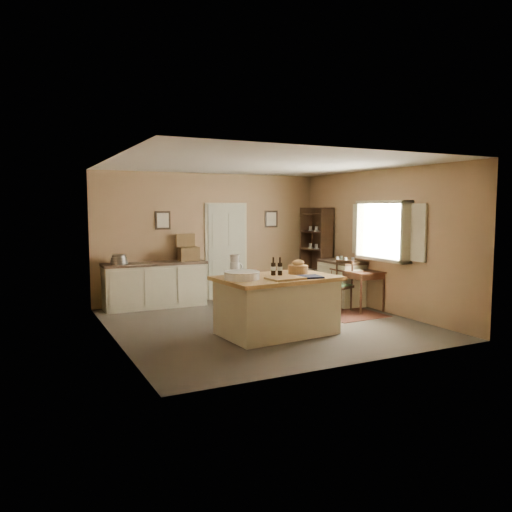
{
  "coord_description": "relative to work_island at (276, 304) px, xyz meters",
  "views": [
    {
      "loc": [
        -3.84,
        -7.47,
        1.99
      ],
      "look_at": [
        -0.07,
        0.17,
        1.15
      ],
      "focal_mm": 35.0,
      "sensor_mm": 36.0,
      "label": 1
    }
  ],
  "objects": [
    {
      "name": "right_cabinet",
      "position": [
        2.35,
        1.53,
        -0.02
      ],
      "size": [
        0.57,
        1.02,
        0.99
      ],
      "color": "#BFBC96",
      "rests_on": "ground"
    },
    {
      "name": "wall_right",
      "position": [
        2.65,
        0.71,
        0.87
      ],
      "size": [
        0.1,
        5.0,
        2.7
      ],
      "primitive_type": "cube",
      "color": "#8D6D4C",
      "rests_on": "ground"
    },
    {
      "name": "desk_chair",
      "position": [
        1.91,
        1.01,
        -0.01
      ],
      "size": [
        0.56,
        0.56,
        0.94
      ],
      "primitive_type": null,
      "rotation": [
        0.0,
        0.0,
        0.35
      ],
      "color": "black",
      "rests_on": "ground"
    },
    {
      "name": "rug",
      "position": [
        1.9,
        0.91,
        -0.48
      ],
      "size": [
        1.16,
        1.64,
        0.01
      ],
      "primitive_type": "cube",
      "rotation": [
        0.0,
        0.0,
        0.04
      ],
      "color": "#462617",
      "rests_on": "ground"
    },
    {
      "name": "window",
      "position": [
        2.58,
        0.51,
        1.07
      ],
      "size": [
        0.25,
        1.99,
        1.12
      ],
      "color": "#BFBC96",
      "rests_on": "ground"
    },
    {
      "name": "framed_prints",
      "position": [
        0.35,
        3.19,
        1.24
      ],
      "size": [
        2.82,
        0.02,
        0.38
      ],
      "color": "black",
      "rests_on": "ground"
    },
    {
      "name": "ground",
      "position": [
        0.15,
        0.71,
        -0.48
      ],
      "size": [
        5.0,
        5.0,
        0.0
      ],
      "primitive_type": "plane",
      "color": "#4F473C",
      "rests_on": "ground"
    },
    {
      "name": "shelving_unit",
      "position": [
        2.5,
        2.64,
        0.5
      ],
      "size": [
        0.34,
        0.89,
        1.98
      ],
      "color": "black",
      "rests_on": "ground"
    },
    {
      "name": "door",
      "position": [
        0.5,
        3.18,
        0.57
      ],
      "size": [
        0.97,
        0.06,
        2.11
      ],
      "primitive_type": "cube",
      "color": "#A3A289",
      "rests_on": "ground"
    },
    {
      "name": "wall_back",
      "position": [
        0.15,
        3.21,
        0.87
      ],
      "size": [
        5.0,
        0.1,
        2.7
      ],
      "primitive_type": "cube",
      "color": "#8D6D4C",
      "rests_on": "ground"
    },
    {
      "name": "sideboard",
      "position": [
        -1.14,
        2.91,
        -0.0
      ],
      "size": [
        2.03,
        0.58,
        1.18
      ],
      "color": "#BFBC96",
      "rests_on": "ground"
    },
    {
      "name": "writing_desk",
      "position": [
        2.35,
        1.01,
        0.19
      ],
      "size": [
        0.62,
        1.01,
        0.82
      ],
      "color": "#381E13",
      "rests_on": "ground"
    },
    {
      "name": "work_island",
      "position": [
        0.0,
        0.0,
        0.0
      ],
      "size": [
        1.93,
        1.34,
        1.2
      ],
      "rotation": [
        0.0,
        0.0,
        0.08
      ],
      "color": "#BFBC96",
      "rests_on": "ground"
    },
    {
      "name": "wall_front",
      "position": [
        0.15,
        -1.79,
        0.87
      ],
      "size": [
        5.0,
        0.1,
        2.7
      ],
      "primitive_type": "cube",
      "color": "#8D6D4C",
      "rests_on": "ground"
    },
    {
      "name": "ceiling",
      "position": [
        0.15,
        0.71,
        2.22
      ],
      "size": [
        5.0,
        5.0,
        0.0
      ],
      "primitive_type": "plane",
      "color": "silver",
      "rests_on": "wall_back"
    },
    {
      "name": "wall_left",
      "position": [
        -2.35,
        0.71,
        0.87
      ],
      "size": [
        0.1,
        5.0,
        2.7
      ],
      "primitive_type": "cube",
      "color": "#8D6D4C",
      "rests_on": "ground"
    }
  ]
}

